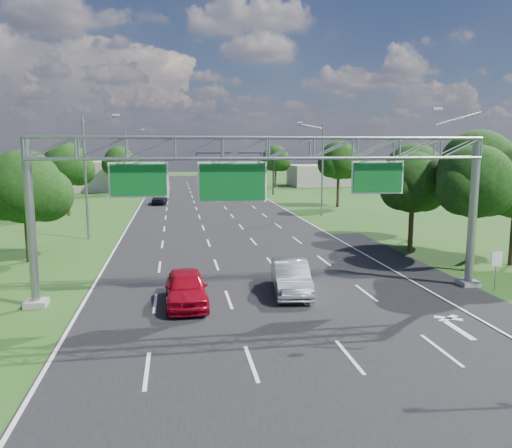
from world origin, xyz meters
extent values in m
plane|color=#1E4A16|center=(0.00, 30.00, 0.00)|extent=(220.00, 220.00, 0.00)
cube|color=black|center=(0.00, 30.00, 0.00)|extent=(18.00, 180.00, 0.02)
cube|color=black|center=(10.20, 14.00, 0.00)|extent=(3.00, 30.00, 0.02)
cube|color=gray|center=(11.50, 12.00, 0.15)|extent=(1.00, 1.00, 0.30)
cylinder|color=gray|center=(11.50, 12.00, 4.00)|extent=(0.44, 0.44, 8.00)
cube|color=gray|center=(-11.00, 12.00, 0.15)|extent=(1.00, 1.00, 0.30)
cylinder|color=gray|center=(-11.00, 12.00, 4.00)|extent=(0.40, 0.40, 8.00)
cylinder|color=gray|center=(10.30, 12.00, 9.00)|extent=(2.54, 0.12, 0.79)
cube|color=beige|center=(9.10, 12.00, 9.50)|extent=(0.50, 0.22, 0.12)
cube|color=white|center=(-6.00, 11.98, 6.00)|extent=(2.80, 0.05, 1.70)
cube|color=#0B591E|center=(-6.00, 11.92, 6.00)|extent=(2.62, 0.05, 1.52)
cube|color=white|center=(-1.50, 11.98, 5.85)|extent=(3.40, 0.05, 2.00)
cube|color=#0B591E|center=(-1.50, 11.92, 5.85)|extent=(3.22, 0.05, 1.82)
cube|color=white|center=(6.00, 11.98, 6.00)|extent=(2.80, 0.05, 1.70)
cube|color=#0B591E|center=(6.00, 11.92, 6.00)|extent=(2.62, 0.05, 1.52)
cylinder|color=gray|center=(12.40, 11.00, 1.00)|extent=(0.06, 0.06, 2.00)
cube|color=white|center=(12.40, 10.97, 1.70)|extent=(0.60, 0.04, 0.80)
cylinder|color=black|center=(11.00, 65.00, 3.50)|extent=(0.24, 0.24, 7.00)
cylinder|color=black|center=(5.00, 65.00, 6.60)|extent=(12.00, 0.18, 0.18)
imported|color=black|center=(-1.00, 65.00, 6.05)|extent=(0.18, 0.22, 1.10)
imported|color=black|center=(4.00, 65.00, 6.05)|extent=(0.18, 0.22, 1.10)
imported|color=black|center=(9.00, 65.00, 6.05)|extent=(0.18, 0.22, 1.10)
cylinder|color=gray|center=(-11.50, 30.00, 5.00)|extent=(0.20, 0.20, 10.00)
cylinder|color=gray|center=(-10.20, 30.00, 9.70)|extent=(2.78, 0.12, 0.60)
cube|color=beige|center=(-8.90, 30.00, 10.10)|extent=(0.55, 0.22, 0.12)
cylinder|color=gray|center=(-11.50, 65.00, 5.00)|extent=(0.20, 0.20, 10.00)
cylinder|color=gray|center=(-10.20, 65.00, 9.70)|extent=(2.78, 0.12, 0.60)
cube|color=beige|center=(-8.90, 65.00, 10.10)|extent=(0.55, 0.22, 0.12)
cylinder|color=gray|center=(11.50, 40.00, 5.00)|extent=(0.20, 0.20, 10.00)
cylinder|color=gray|center=(10.20, 40.00, 9.70)|extent=(2.78, 0.12, 0.60)
cube|color=beige|center=(8.90, 40.00, 10.10)|extent=(0.55, 0.22, 0.12)
cylinder|color=#2D2116|center=(13.50, 15.00, 1.87)|extent=(0.36, 0.36, 3.74)
sphere|color=black|center=(13.50, 15.00, 5.50)|extent=(4.40, 4.40, 4.40)
sphere|color=black|center=(14.60, 15.40, 4.95)|extent=(3.30, 3.30, 3.30)
sphere|color=black|center=(12.51, 14.70, 5.06)|extent=(3.08, 3.08, 3.08)
cylinder|color=#2D2116|center=(15.50, 18.00, 2.09)|extent=(0.36, 0.36, 4.18)
sphere|color=black|center=(15.50, 18.00, 6.18)|extent=(5.00, 5.00, 5.00)
sphere|color=black|center=(16.75, 18.40, 5.55)|extent=(3.75, 3.75, 3.75)
sphere|color=black|center=(14.38, 17.70, 5.68)|extent=(3.50, 3.50, 3.50)
cylinder|color=#2D2116|center=(12.50, 21.00, 1.65)|extent=(0.36, 0.36, 3.30)
sphere|color=black|center=(12.50, 21.00, 5.06)|extent=(4.40, 4.40, 4.40)
sphere|color=black|center=(13.60, 21.40, 4.51)|extent=(3.30, 3.30, 3.30)
sphere|color=black|center=(11.51, 20.70, 4.62)|extent=(3.08, 3.08, 3.08)
sphere|color=black|center=(15.96, 15.70, 4.90)|extent=(3.22, 3.22, 3.22)
cylinder|color=#2D2116|center=(14.50, 25.00, 1.76)|extent=(0.36, 0.36, 3.52)
sphere|color=black|center=(14.50, 25.00, 5.44)|extent=(4.80, 4.80, 4.80)
sphere|color=black|center=(15.70, 25.40, 4.84)|extent=(3.60, 3.60, 3.60)
sphere|color=black|center=(13.42, 24.70, 4.96)|extent=(3.36, 3.36, 3.36)
cylinder|color=#2D2116|center=(-14.00, 22.00, 1.54)|extent=(0.36, 0.36, 3.08)
sphere|color=black|center=(-14.00, 22.00, 5.00)|extent=(4.80, 4.80, 4.80)
sphere|color=black|center=(-12.80, 22.40, 4.40)|extent=(3.60, 3.60, 3.60)
sphere|color=black|center=(-15.08, 21.70, 4.52)|extent=(3.36, 3.36, 3.36)
cylinder|color=#2D2116|center=(-16.00, 45.00, 1.87)|extent=(0.36, 0.36, 3.74)
sphere|color=black|center=(-16.00, 45.00, 5.66)|extent=(4.80, 4.80, 4.80)
sphere|color=black|center=(-14.80, 45.40, 5.06)|extent=(3.60, 3.60, 3.60)
sphere|color=black|center=(-17.08, 44.70, 5.18)|extent=(3.36, 3.36, 3.36)
cylinder|color=#2D2116|center=(-13.00, 70.00, 1.65)|extent=(0.36, 0.36, 3.30)
sphere|color=black|center=(-13.00, 70.00, 5.22)|extent=(4.80, 4.80, 4.80)
sphere|color=black|center=(-11.80, 70.40, 4.62)|extent=(3.60, 3.60, 3.60)
sphere|color=black|center=(-14.08, 69.70, 4.74)|extent=(3.36, 3.36, 3.36)
cylinder|color=#2D2116|center=(16.00, 48.00, 1.98)|extent=(0.36, 0.36, 3.96)
sphere|color=black|center=(16.00, 48.00, 5.88)|extent=(4.80, 4.80, 4.80)
sphere|color=black|center=(17.20, 48.40, 5.28)|extent=(3.60, 3.60, 3.60)
sphere|color=black|center=(14.92, 47.70, 5.40)|extent=(3.36, 3.36, 3.36)
cylinder|color=#2D2116|center=(14.00, 78.00, 1.76)|extent=(0.36, 0.36, 3.52)
sphere|color=black|center=(14.00, 78.00, 5.44)|extent=(4.80, 4.80, 4.80)
sphere|color=black|center=(15.20, 78.40, 4.84)|extent=(3.60, 3.60, 3.60)
sphere|color=black|center=(12.92, 77.70, 4.96)|extent=(3.36, 3.36, 3.36)
cube|color=#A69C8B|center=(-22.00, 78.00, 2.50)|extent=(14.00, 10.00, 5.00)
cube|color=#A69C8B|center=(24.00, 82.00, 2.00)|extent=(12.00, 9.00, 4.00)
imported|color=#A60719|center=(-3.89, 11.13, 0.84)|extent=(2.06, 4.95, 1.68)
imported|color=#A3AAAF|center=(1.54, 12.20, 0.84)|extent=(2.37, 5.26, 1.67)
imported|color=silver|center=(0.40, 63.69, 0.60)|extent=(1.88, 4.18, 1.19)
imported|color=black|center=(4.77, 70.69, 0.58)|extent=(2.21, 4.27, 1.15)
imported|color=black|center=(-6.39, 54.62, 0.79)|extent=(2.12, 4.72, 1.58)
imported|color=silver|center=(4.56, 57.57, 0.70)|extent=(1.83, 4.36, 1.40)
cube|color=silver|center=(5.52, 70.45, 1.62)|extent=(3.12, 6.16, 2.95)
cube|color=silver|center=(5.52, 66.32, 1.08)|extent=(2.53, 2.44, 2.16)
cylinder|color=black|center=(4.44, 66.52, 0.49)|extent=(0.34, 0.98, 0.98)
cylinder|color=black|center=(6.61, 66.52, 0.49)|extent=(0.34, 0.98, 0.98)
cylinder|color=black|center=(4.44, 72.42, 0.49)|extent=(0.34, 0.98, 0.98)
cylinder|color=black|center=(6.61, 72.42, 0.49)|extent=(0.34, 0.98, 0.98)
camera|label=1|loc=(-4.29, -12.38, 7.57)|focal=35.00mm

